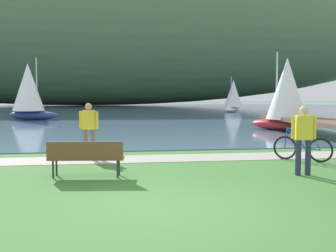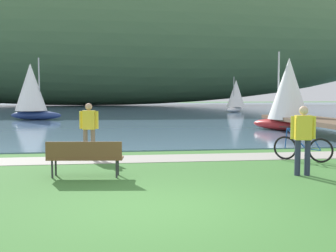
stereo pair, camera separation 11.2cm
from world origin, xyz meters
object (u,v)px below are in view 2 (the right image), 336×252
Objects in this scene: bicycle_beside_path at (302,148)px; sailboat_mid_bay at (288,93)px; person_at_shoreline at (89,126)px; sailboat_nearest_to_shore at (31,91)px; sailboat_toward_hillside at (236,95)px; person_on_the_grass at (303,136)px; park_bench_near_camera at (85,156)px.

bicycle_beside_path is 10.29m from sailboat_mid_bay.
person_at_shoreline is at bearing -142.15° from sailboat_mid_bay.
person_at_shoreline reaches higher than bicycle_beside_path.
sailboat_nearest_to_shore is at bearing 105.45° from person_at_shoreline.
sailboat_nearest_to_shore is 1.22× the size of sailboat_toward_hillside.
person_on_the_grass is 0.44× the size of sailboat_toward_hillside.
sailboat_toward_hillside is at bearing 30.27° from sailboat_nearest_to_shore.
park_bench_near_camera is 1.08× the size of person_on_the_grass.
park_bench_near_camera is 3.33m from person_at_shoreline.
bicycle_beside_path is 33.37m from sailboat_toward_hillside.
sailboat_nearest_to_shore is 1.11× the size of sailboat_mid_bay.
person_on_the_grass is at bearing -5.22° from park_bench_near_camera.
park_bench_near_camera is at bearing -112.44° from sailboat_toward_hillside.
person_on_the_grass is 25.53m from sailboat_nearest_to_shore.
sailboat_mid_bay reaches higher than bicycle_beside_path.
bicycle_beside_path is 6.60m from person_at_shoreline.
bicycle_beside_path is (6.27, 1.60, -0.12)m from park_bench_near_camera.
sailboat_toward_hillside is (4.11, 22.94, -0.18)m from sailboat_mid_bay.
person_on_the_grass is at bearing -104.26° from sailboat_toward_hillside.
sailboat_toward_hillside is (19.48, 11.37, -0.40)m from sailboat_nearest_to_shore.
sailboat_nearest_to_shore is at bearing -149.73° from sailboat_toward_hillside.
person_at_shoreline is 6.55m from person_on_the_grass.
person_on_the_grass is (5.28, -0.48, 0.46)m from park_bench_near_camera.
sailboat_nearest_to_shore is (-5.35, 19.36, 1.27)m from person_at_shoreline.
person_at_shoreline is 33.83m from sailboat_toward_hillside.
person_at_shoreline reaches higher than park_bench_near_camera.
bicycle_beside_path is at bearing -60.93° from sailboat_nearest_to_shore.
sailboat_toward_hillside reaches higher than park_bench_near_camera.
sailboat_toward_hillside reaches higher than bicycle_beside_path.
park_bench_near_camera is 6.48m from bicycle_beside_path.
sailboat_nearest_to_shore reaches higher than sailboat_mid_bay.
person_at_shoreline is (-6.35, 1.69, 0.58)m from bicycle_beside_path.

